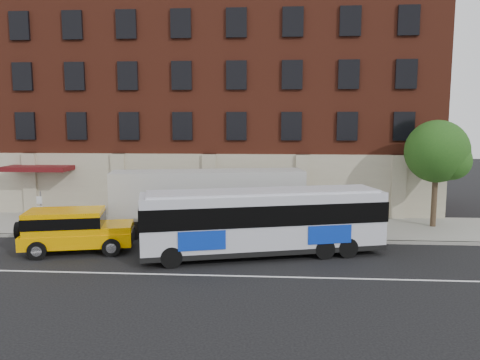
# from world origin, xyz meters

# --- Properties ---
(ground) EXTENTS (120.00, 120.00, 0.00)m
(ground) POSITION_xyz_m (0.00, 0.00, 0.00)
(ground) COLOR black
(ground) RESTS_ON ground
(sidewalk) EXTENTS (60.00, 6.00, 0.15)m
(sidewalk) POSITION_xyz_m (0.00, 9.00, 0.07)
(sidewalk) COLOR gray
(sidewalk) RESTS_ON ground
(kerb) EXTENTS (60.00, 0.25, 0.15)m
(kerb) POSITION_xyz_m (0.00, 6.00, 0.07)
(kerb) COLOR gray
(kerb) RESTS_ON ground
(lane_line) EXTENTS (60.00, 0.12, 0.01)m
(lane_line) POSITION_xyz_m (0.00, 0.50, 0.01)
(lane_line) COLOR silver
(lane_line) RESTS_ON ground
(building) EXTENTS (30.00, 12.10, 15.00)m
(building) POSITION_xyz_m (-0.01, 16.92, 7.58)
(building) COLOR #5F2516
(building) RESTS_ON sidewalk
(sign_pole) EXTENTS (0.30, 0.20, 2.50)m
(sign_pole) POSITION_xyz_m (-8.50, 6.15, 1.45)
(sign_pole) COLOR gray
(sign_pole) RESTS_ON ground
(street_tree) EXTENTS (3.60, 3.60, 6.20)m
(street_tree) POSITION_xyz_m (13.54, 9.48, 4.41)
(street_tree) COLOR #312518
(street_tree) RESTS_ON sidewalk
(city_bus) EXTENTS (11.60, 5.20, 3.11)m
(city_bus) POSITION_xyz_m (3.65, 3.47, 1.72)
(city_bus) COLOR silver
(city_bus) RESTS_ON ground
(yellow_suv) EXTENTS (5.56, 3.24, 2.07)m
(yellow_suv) POSITION_xyz_m (-5.53, 3.43, 1.19)
(yellow_suv) COLOR #FAA800
(yellow_suv) RESTS_ON ground
(shipping_container) EXTENTS (10.84, 3.97, 3.54)m
(shipping_container) POSITION_xyz_m (0.50, 7.60, 1.75)
(shipping_container) COLOR black
(shipping_container) RESTS_ON ground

